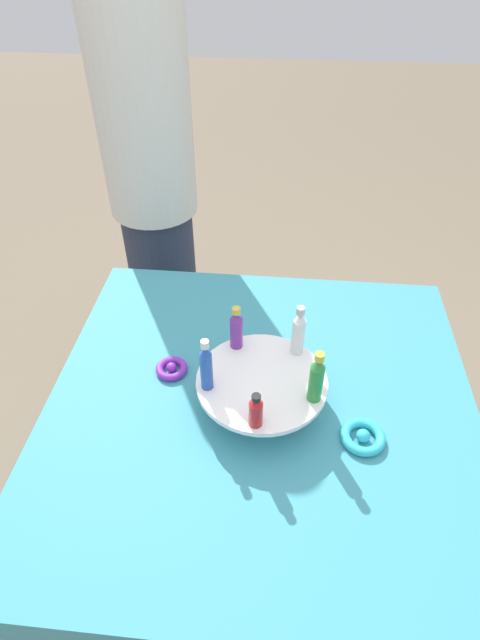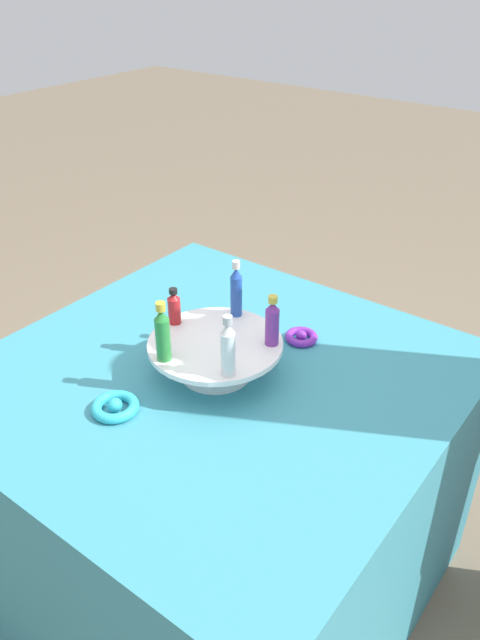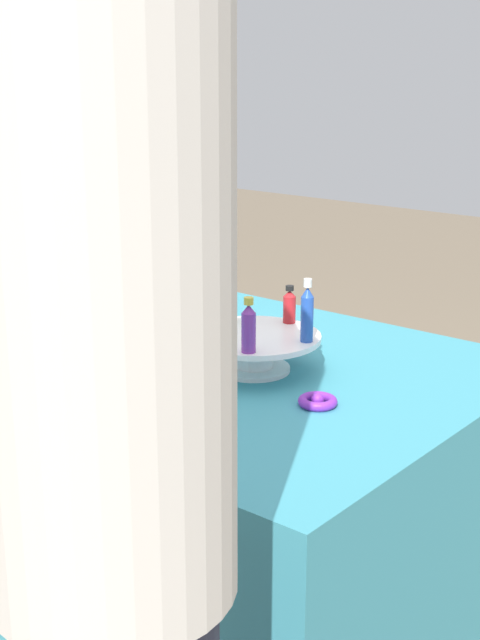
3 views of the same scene
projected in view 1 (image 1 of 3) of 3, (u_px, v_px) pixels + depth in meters
name	position (u px, v px, depth m)	size (l,w,h in m)	color
ground_plane	(255.00, 541.00, 1.64)	(12.00, 12.00, 0.00)	#756651
party_table	(257.00, 484.00, 1.41)	(1.01, 1.01, 0.71)	teal
display_stand	(261.00, 387.00, 1.13)	(0.30, 0.30, 0.08)	white
bottle_purple	(236.00, 329.00, 1.16)	(0.03, 0.03, 0.12)	#702D93
bottle_blue	(206.00, 367.00, 1.06)	(0.03, 0.03, 0.14)	#234CAD
bottle_red	(256.00, 411.00, 1.00)	(0.03, 0.03, 0.09)	#B21E23
bottle_green	(316.00, 379.00, 1.04)	(0.03, 0.03, 0.13)	#288438
bottle_clear	(298.00, 332.00, 1.14)	(0.03, 0.03, 0.14)	silver
ribbon_bow_teal	(363.00, 437.00, 1.09)	(0.10, 0.10, 0.03)	#2DB7CC
ribbon_bow_purple	(172.00, 368.00, 1.24)	(0.08, 0.08, 0.03)	purple
person_figure	(150.00, 167.00, 1.68)	(0.30, 0.30, 1.79)	#282D42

